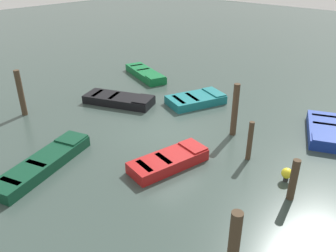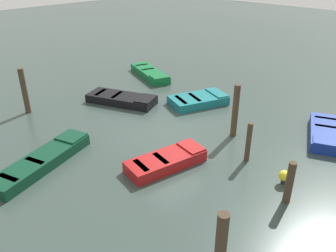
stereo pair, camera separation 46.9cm
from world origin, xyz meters
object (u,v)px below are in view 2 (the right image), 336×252
Objects in this scene: marker_buoy at (284,176)px; rowboat_red at (166,160)px; rowboat_dark_green at (43,160)px; mooring_piling_mid_left at (248,142)px; rowboat_green at (150,73)px; mooring_piling_center at (235,111)px; rowboat_black at (122,99)px; rowboat_blue at (329,133)px; mooring_piling_near_right at (24,91)px; mooring_piling_mid_right at (289,183)px; rowboat_teal at (199,100)px.

rowboat_red is at bearing 28.91° from marker_buoy.
mooring_piling_mid_left reaches higher than rowboat_dark_green.
rowboat_green is 1.72× the size of mooring_piling_center.
rowboat_black is 7.58× the size of marker_buoy.
mooring_piling_center is at bearing -73.24° from rowboat_blue.
rowboat_red is at bearing -52.33° from rowboat_blue.
mooring_piling_near_right reaches higher than rowboat_green.
mooring_piling_mid_left reaches higher than marker_buoy.
rowboat_dark_green is at bearing -45.03° from rowboat_green.
rowboat_dark_green is at bearing 30.46° from mooring_piling_mid_right.
mooring_piling_center is at bearing 5.36° from rowboat_red.
rowboat_dark_green is 6.02m from rowboat_black.
rowboat_green is at bearing -92.16° from mooring_piling_near_right.
mooring_piling_mid_right is at bearing 146.17° from mooring_piling_center.
rowboat_green is 12.55m from mooring_piling_mid_right.
rowboat_red is 6.25× the size of marker_buoy.
rowboat_black is at bearing -42.73° from rowboat_green.
rowboat_green is at bearing 97.44° from rowboat_teal.
rowboat_black is 1.67× the size of mooring_piling_center.
mooring_piling_center reaches higher than rowboat_red.
rowboat_teal is 8.16m from mooring_piling_near_right.
mooring_piling_center reaches higher than rowboat_green.
rowboat_dark_green is 10.25m from rowboat_green.
mooring_piling_near_right is at bearing 20.22° from mooring_piling_mid_left.
mooring_piling_center is 9.49m from mooring_piling_near_right.
rowboat_teal is 1.45× the size of mooring_piling_near_right.
marker_buoy reaches higher than rowboat_blue.
rowboat_teal is at bearing -128.62° from mooring_piling_near_right.
mooring_piling_mid_left is 1.95m from mooring_piling_center.
mooring_piling_center is (-5.92, -1.02, 0.88)m from rowboat_black.
rowboat_teal is 1.41× the size of mooring_piling_center.
mooring_piling_mid_right reaches higher than rowboat_red.
rowboat_teal is 4.93m from rowboat_green.
mooring_piling_near_right is (8.19, 4.80, -0.03)m from mooring_piling_center.
rowboat_black is at bearing -92.08° from rowboat_blue.
rowboat_teal is (-0.36, -8.06, 0.00)m from rowboat_dark_green.
mooring_piling_center reaches higher than rowboat_dark_green.
mooring_piling_near_right is 11.72m from marker_buoy.
mooring_piling_center reaches higher than rowboat_teal.
mooring_piling_mid_right is (-7.04, -4.14, 0.47)m from rowboat_dark_green.
rowboat_red is 5.76m from rowboat_teal.
mooring_piling_mid_right is 0.63× the size of mooring_piling_center.
rowboat_green is 11.80m from marker_buoy.
rowboat_blue is at bearing -82.35° from mooring_piling_mid_right.
rowboat_black is 2.45× the size of mooring_piling_mid_left.
rowboat_blue and rowboat_black have the same top height.
marker_buoy reaches higher than rowboat_red.
rowboat_red is 3.65m from mooring_piling_center.
rowboat_teal is (6.02, 0.93, 0.00)m from rowboat_blue.
rowboat_teal is 0.82× the size of rowboat_green.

